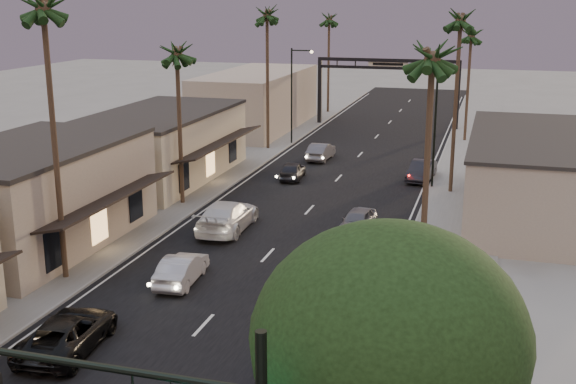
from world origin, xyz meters
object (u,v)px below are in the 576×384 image
Objects in this scene: corner_tree at (391,350)px; palm_lb at (42,0)px; palm_rc at (472,31)px; oncoming_pickup at (68,333)px; streetlight_right at (432,116)px; curbside_black at (364,289)px; palm_ra at (433,48)px; oncoming_silver at (182,269)px; palm_far at (329,16)px; palm_lc at (176,47)px; palm_ld at (267,10)px; arch at (388,75)px; curbside_near at (306,359)px; streetlight_left at (294,88)px; palm_rb at (461,14)px.

corner_tree is 24.36m from palm_lb.
palm_rc reaches higher than oncoming_pickup.
curbside_black is (-0.72, -22.05, -4.52)m from streetlight_right.
palm_lb is 1.15× the size of palm_ra.
palm_lb is 3.53× the size of oncoming_silver.
palm_far is at bearing 89.69° from palm_lb.
palm_lc is (-15.52, -9.00, 5.14)m from streetlight_right.
palm_far reaches higher than streetlight_right.
oncoming_silver is at bearing 128.14° from corner_tree.
palm_far is at bearing 89.25° from palm_ld.
arch is (-9.48, 62.55, -0.45)m from corner_tree.
arch is 2.88× the size of oncoming_pickup.
palm_lb reaches higher than curbside_near.
palm_lb is at bearing 141.17° from corner_tree.
palm_far is (-16.90, 14.00, 0.97)m from palm_rc.
arch reaches higher than oncoming_pickup.
palm_lc is 23.14m from oncoming_pickup.
arch is 1.69× the size of streetlight_left.
corner_tree is 0.67× the size of palm_far.
curbside_black is (9.06, -0.21, 0.10)m from oncoming_silver.
corner_tree is at bearing -70.12° from curbside_black.
curbside_near is at bearing -23.34° from palm_lb.
curbside_near is (-3.28, -28.01, -11.68)m from palm_rb.
curbside_near is (13.92, -6.01, -12.65)m from palm_lb.
oncoming_pickup is 1.23× the size of oncoming_silver.
oncoming_silver is 0.78× the size of curbside_black.
palm_lc is at bearing 124.53° from curbside_near.
streetlight_left is 0.68× the size of palm_far.
palm_rc is at bearing 21.14° from streetlight_left.
palm_rc is at bearing 67.73° from palm_lb.
corner_tree is at bearing -57.66° from palm_lc.
streetlight_left is 0.68× the size of palm_ra.
curbside_near reaches higher than oncoming_silver.
oncoming_pickup is at bearing -86.41° from streetlight_left.
arch is at bearing -98.60° from oncoming_silver.
palm_rc is at bearing 90.00° from palm_rb.
palm_ra is 13.76m from curbside_near.
curbside_black is at bearing -75.24° from palm_far.
curbside_near is at bearing -89.25° from curbside_black.
curbside_near is (-3.28, -48.01, -9.73)m from palm_rc.
palm_ld reaches higher than palm_far.
arch is 47.17m from palm_ra.
palm_rb is at bearing 91.37° from corner_tree.
palm_ra is 18.78m from oncoming_pickup.
palm_ra is at bearing 93.03° from corner_tree.
palm_lb is at bearing 156.35° from curbside_near.
palm_rb is 1.08× the size of palm_far.
palm_ld is at bearing 147.21° from streetlight_right.
palm_ra is at bearing -85.43° from streetlight_right.
streetlight_right is 36.85m from palm_far.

